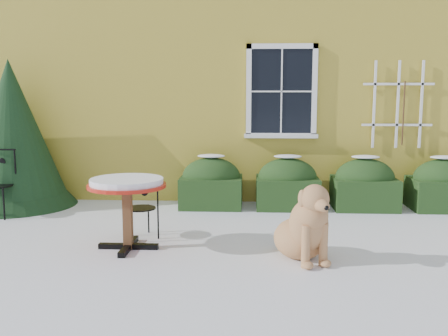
# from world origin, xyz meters

# --- Properties ---
(ground) EXTENTS (80.00, 80.00, 0.00)m
(ground) POSITION_xyz_m (0.00, 0.00, 0.00)
(ground) COLOR white
(ground) RESTS_ON ground
(house) EXTENTS (12.40, 8.40, 6.40)m
(house) POSITION_xyz_m (0.00, 7.00, 3.22)
(house) COLOR gold
(house) RESTS_ON ground
(hedge_row) EXTENTS (4.95, 0.80, 0.91)m
(hedge_row) POSITION_xyz_m (1.65, 2.55, 0.40)
(hedge_row) COLOR #183213
(hedge_row) RESTS_ON ground
(evergreen_shrub) EXTENTS (2.08, 2.08, 2.52)m
(evergreen_shrub) POSITION_xyz_m (-3.73, 2.48, 1.01)
(evergreen_shrub) COLOR black
(evergreen_shrub) RESTS_ON ground
(bistro_table) EXTENTS (0.96, 0.96, 0.89)m
(bistro_table) POSITION_xyz_m (-1.15, 0.09, 0.74)
(bistro_table) COLOR black
(bistro_table) RESTS_ON ground
(patio_chair_near) EXTENTS (0.52, 0.52, 0.86)m
(patio_chair_near) POSITION_xyz_m (-1.08, 0.57, 0.43)
(patio_chair_near) COLOR black
(patio_chair_near) RESTS_ON ground
(dog) EXTENTS (0.80, 1.06, 0.95)m
(dog) POSITION_xyz_m (1.01, -0.24, 0.38)
(dog) COLOR tan
(dog) RESTS_ON ground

